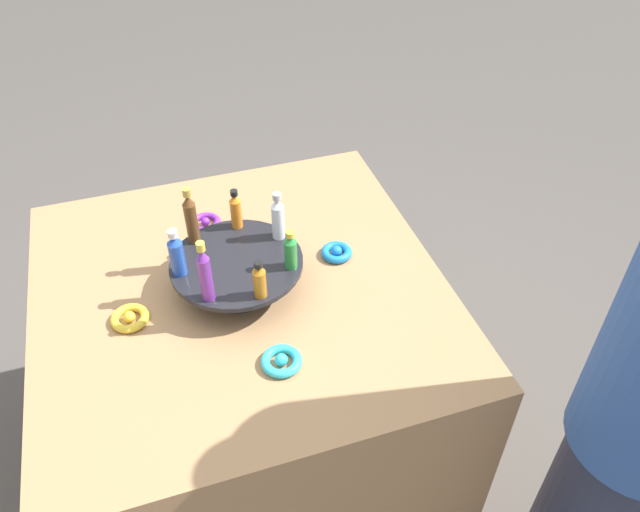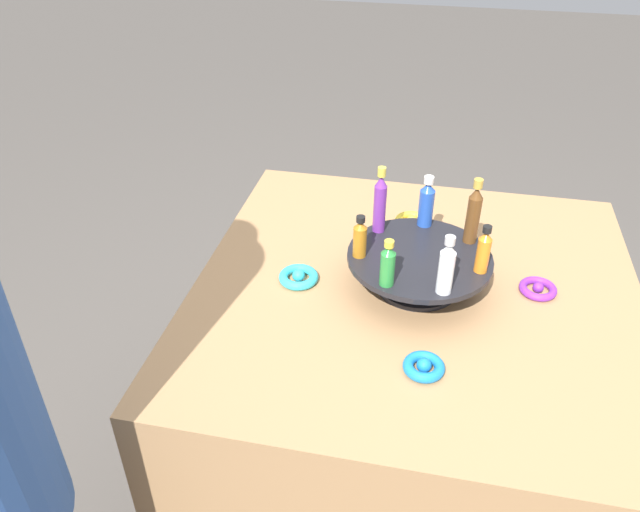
{
  "view_description": "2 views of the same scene",
  "coord_description": "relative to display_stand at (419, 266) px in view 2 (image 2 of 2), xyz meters",
  "views": [
    {
      "loc": [
        -1.05,
        0.14,
        1.74
      ],
      "look_at": [
        -0.14,
        -0.15,
        0.9
      ],
      "focal_mm": 35.0,
      "sensor_mm": 36.0,
      "label": 1
    },
    {
      "loc": [
        0.02,
        -1.08,
        1.53
      ],
      "look_at": [
        -0.17,
        -0.19,
        0.91
      ],
      "focal_mm": 35.0,
      "sensor_mm": 36.0,
      "label": 2
    }
  ],
  "objects": [
    {
      "name": "bottle_clear",
      "position": [
        0.05,
        -0.11,
        0.08
      ],
      "size": [
        0.03,
        0.03,
        0.12
      ],
      "color": "silver",
      "rests_on": "display_stand"
    },
    {
      "name": "party_table",
      "position": [
        0.0,
        0.0,
        -0.42
      ],
      "size": [
        0.94,
        0.94,
        0.73
      ],
      "color": "#9E754C",
      "rests_on": "ground_plane"
    },
    {
      "name": "bottle_brown",
      "position": [
        0.1,
        0.08,
        0.09
      ],
      "size": [
        0.03,
        0.03,
        0.15
      ],
      "color": "brown",
      "rests_on": "display_stand"
    },
    {
      "name": "display_stand",
      "position": [
        0.0,
        0.0,
        0.0
      ],
      "size": [
        0.3,
        0.3,
        0.08
      ],
      "color": "black",
      "rests_on": "party_table"
    },
    {
      "name": "bottle_green",
      "position": [
        -0.06,
        -0.11,
        0.07
      ],
      "size": [
        0.03,
        0.03,
        0.1
      ],
      "color": "#288438",
      "rests_on": "display_stand"
    },
    {
      "name": "ribbon_bow_purple",
      "position": [
        0.25,
        0.03,
        -0.04
      ],
      "size": [
        0.08,
        0.08,
        0.02
      ],
      "color": "purple",
      "rests_on": "party_table"
    },
    {
      "name": "ribbon_bow_gold",
      "position": [
        -0.03,
        0.25,
        -0.04
      ],
      "size": [
        0.08,
        0.08,
        0.03
      ],
      "color": "gold",
      "rests_on": "party_table"
    },
    {
      "name": "ground_plane",
      "position": [
        0.0,
        0.0,
        -0.78
      ],
      "size": [
        12.0,
        12.0,
        0.0
      ],
      "primitive_type": "plane",
      "color": "#4C4742"
    },
    {
      "name": "bottle_blue",
      "position": [
        0.0,
        0.13,
        0.08
      ],
      "size": [
        0.03,
        0.03,
        0.12
      ],
      "color": "#234CAD",
      "rests_on": "display_stand"
    },
    {
      "name": "ribbon_bow_teal",
      "position": [
        -0.25,
        -0.03,
        -0.04
      ],
      "size": [
        0.09,
        0.09,
        0.03
      ],
      "color": "#2DB7CC",
      "rests_on": "party_table"
    },
    {
      "name": "bottle_orange",
      "position": [
        0.12,
        -0.03,
        0.07
      ],
      "size": [
        0.03,
        0.03,
        0.1
      ],
      "color": "orange",
      "rests_on": "display_stand"
    },
    {
      "name": "bottle_purple",
      "position": [
        -0.1,
        0.08,
        0.1
      ],
      "size": [
        0.03,
        0.03,
        0.15
      ],
      "color": "#702D93",
      "rests_on": "display_stand"
    },
    {
      "name": "ribbon_bow_blue",
      "position": [
        0.03,
        -0.25,
        -0.04
      ],
      "size": [
        0.08,
        0.08,
        0.03
      ],
      "color": "blue",
      "rests_on": "party_table"
    },
    {
      "name": "bottle_amber",
      "position": [
        -0.12,
        -0.03,
        0.07
      ],
      "size": [
        0.03,
        0.03,
        0.09
      ],
      "color": "#AD6B19",
      "rests_on": "display_stand"
    }
  ]
}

